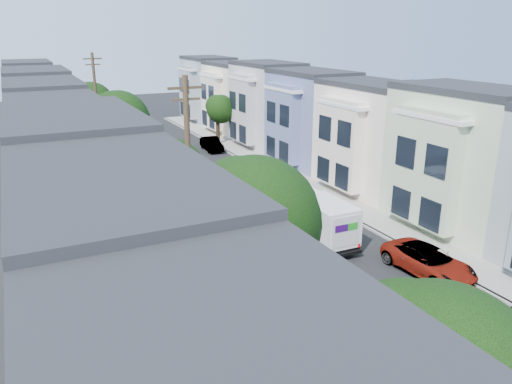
{
  "coord_description": "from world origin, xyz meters",
  "views": [
    {
      "loc": [
        -13.22,
        -19.3,
        12.01
      ],
      "look_at": [
        -0.02,
        7.81,
        2.2
      ],
      "focal_mm": 35.0,
      "sensor_mm": 36.0,
      "label": 1
    }
  ],
  "objects": [
    {
      "name": "tree_far_r",
      "position": [
        6.89,
        30.92,
        3.83
      ],
      "size": [
        3.1,
        3.1,
        5.43
      ],
      "color": "black",
      "rests_on": "ground"
    },
    {
      "name": "parked_right_c",
      "position": [
        4.9,
        16.28,
        0.64
      ],
      "size": [
        1.37,
        3.84,
        1.28
      ],
      "primitive_type": "imported",
      "rotation": [
        0.0,
        0.0,
        -0.01
      ],
      "color": "black",
      "rests_on": "ground"
    },
    {
      "name": "curb_right",
      "position": [
        6.05,
        15.0,
        0.07
      ],
      "size": [
        0.3,
        70.0,
        0.15
      ],
      "primitive_type": "cube",
      "color": "gray",
      "rests_on": "ground"
    },
    {
      "name": "lead_sedan",
      "position": [
        2.65,
        14.0,
        0.69
      ],
      "size": [
        2.01,
        4.32,
        1.39
      ],
      "primitive_type": "imported",
      "rotation": [
        0.0,
        0.0,
        -0.14
      ],
      "color": "black",
      "rests_on": "ground"
    },
    {
      "name": "parked_right_b",
      "position": [
        4.9,
        -2.32,
        0.71
      ],
      "size": [
        2.63,
        5.22,
        1.42
      ],
      "primitive_type": "imported",
      "rotation": [
        0.0,
        0.0,
        0.05
      ],
      "color": "silver",
      "rests_on": "ground"
    },
    {
      "name": "parked_left_d",
      "position": [
        -4.9,
        10.62,
        0.73
      ],
      "size": [
        2.71,
        5.41,
        1.47
      ],
      "primitive_type": "imported",
      "rotation": [
        0.0,
        0.0,
        -0.05
      ],
      "color": "#441504",
      "rests_on": "ground"
    },
    {
      "name": "curb_left",
      "position": [
        -6.05,
        15.0,
        0.07
      ],
      "size": [
        0.3,
        70.0,
        0.15
      ],
      "primitive_type": "cube",
      "color": "gray",
      "rests_on": "ground"
    },
    {
      "name": "sidewalk_left",
      "position": [
        -7.35,
        15.0,
        0.07
      ],
      "size": [
        2.6,
        70.0,
        0.15
      ],
      "primitive_type": "cube",
      "color": "gray",
      "rests_on": "ground"
    },
    {
      "name": "tree_d",
      "position": [
        -6.3,
        18.58,
        5.44
      ],
      "size": [
        4.7,
        4.7,
        7.81
      ],
      "color": "black",
      "rests_on": "ground"
    },
    {
      "name": "townhouse_row_left",
      "position": [
        -11.15,
        15.0,
        0.0
      ],
      "size": [
        5.0,
        70.0,
        8.5
      ],
      "primitive_type": "cube",
      "color": "white",
      "rests_on": "ground"
    },
    {
      "name": "tree_c",
      "position": [
        -6.3,
        5.93,
        4.39
      ],
      "size": [
        4.42,
        4.42,
        6.62
      ],
      "color": "black",
      "rests_on": "ground"
    },
    {
      "name": "road_slab",
      "position": [
        0.0,
        15.0,
        0.01
      ],
      "size": [
        12.0,
        70.0,
        0.02
      ],
      "primitive_type": "cube",
      "color": "black",
      "rests_on": "ground"
    },
    {
      "name": "utility_pole_far",
      "position": [
        -6.3,
        28.0,
        5.15
      ],
      "size": [
        1.6,
        0.26,
        10.0
      ],
      "color": "#42301E",
      "rests_on": "ground"
    },
    {
      "name": "parked_left_c",
      "position": [
        -4.9,
        -0.85,
        0.63
      ],
      "size": [
        2.12,
        4.35,
        1.26
      ],
      "primitive_type": "imported",
      "rotation": [
        0.0,
        0.0,
        -0.09
      ],
      "color": "silver",
      "rests_on": "ground"
    },
    {
      "name": "townhouse_row_right",
      "position": [
        11.15,
        15.0,
        0.0
      ],
      "size": [
        5.0,
        70.0,
        8.5
      ],
      "primitive_type": "cube",
      "color": "white",
      "rests_on": "ground"
    },
    {
      "name": "utility_pole_near",
      "position": [
        -6.3,
        2.0,
        5.15
      ],
      "size": [
        1.6,
        0.26,
        10.0
      ],
      "color": "#42301E",
      "rests_on": "ground"
    },
    {
      "name": "ground",
      "position": [
        0.0,
        0.0,
        0.0
      ],
      "size": [
        160.0,
        160.0,
        0.0
      ],
      "primitive_type": "plane",
      "color": "black",
      "rests_on": "ground"
    },
    {
      "name": "centerline",
      "position": [
        0.0,
        15.0,
        0.0
      ],
      "size": [
        0.12,
        70.0,
        0.01
      ],
      "primitive_type": "cube",
      "color": "gold",
      "rests_on": "ground"
    },
    {
      "name": "tree_b",
      "position": [
        -6.3,
        -4.76,
        5.63
      ],
      "size": [
        4.7,
        4.7,
        8.01
      ],
      "color": "black",
      "rests_on": "ground"
    },
    {
      "name": "parked_right_d",
      "position": [
        4.9,
        28.49,
        0.69
      ],
      "size": [
        1.76,
        4.25,
        1.38
      ],
      "primitive_type": "imported",
      "rotation": [
        0.0,
        0.0,
        -0.07
      ],
      "color": "black",
      "rests_on": "ground"
    },
    {
      "name": "sidewalk_right",
      "position": [
        7.35,
        15.0,
        0.07
      ],
      "size": [
        2.6,
        70.0,
        0.15
      ],
      "primitive_type": "cube",
      "color": "gray",
      "rests_on": "ground"
    },
    {
      "name": "fedex_truck",
      "position": [
        2.03,
        3.69,
        1.54
      ],
      "size": [
        2.21,
        5.74,
        2.75
      ],
      "rotation": [
        0.0,
        0.0,
        -0.01
      ],
      "color": "silver",
      "rests_on": "ground"
    },
    {
      "name": "tree_e",
      "position": [
        -6.3,
        32.45,
        4.86
      ],
      "size": [
        4.7,
        4.7,
        7.23
      ],
      "color": "black",
      "rests_on": "ground"
    }
  ]
}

